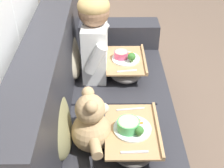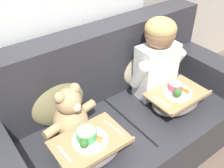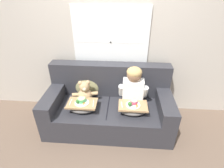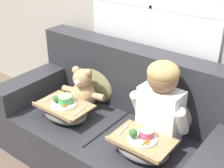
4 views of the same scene
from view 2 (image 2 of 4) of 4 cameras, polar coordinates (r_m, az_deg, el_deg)
ground_plane at (r=2.21m, az=2.25°, el=-14.77°), size 14.00×14.00×0.00m
couch at (r=2.00m, az=1.04°, el=-7.26°), size 1.95×0.91×0.96m
throw_pillow_behind_child at (r=2.16m, az=6.04°, el=4.75°), size 0.41×0.20×0.42m
throw_pillow_behind_teddy at (r=1.81m, az=-12.07°, el=-2.80°), size 0.42×0.20×0.44m
child_figure at (r=1.97m, az=9.95°, el=6.29°), size 0.45×0.22×0.63m
teddy_bear at (r=1.70m, az=-8.99°, el=-6.87°), size 0.41×0.29×0.38m
lap_tray_child at (r=2.00m, az=13.76°, el=-3.23°), size 0.42×0.30×0.21m
lap_tray_teddy at (r=1.62m, az=-4.74°, el=-13.52°), size 0.44×0.30×0.20m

